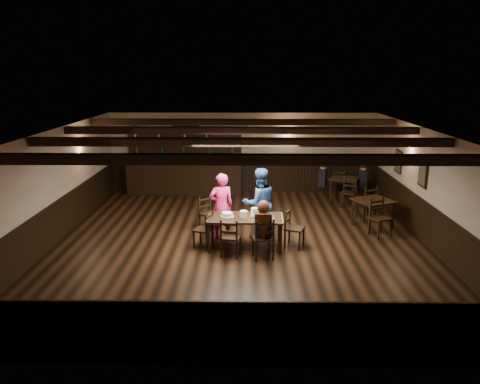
{
  "coord_description": "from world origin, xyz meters",
  "views": [
    {
      "loc": [
        0.12,
        -10.76,
        4.04
      ],
      "look_at": [
        -0.02,
        0.2,
        1.2
      ],
      "focal_mm": 35.0,
      "sensor_mm": 36.0,
      "label": 1
    }
  ],
  "objects_px": {
    "dining_table": "(245,220)",
    "chair_near_left": "(230,235)",
    "man_blue": "(259,203)",
    "chair_near_right": "(264,236)",
    "cake": "(227,215)",
    "bar_counter": "(185,172)",
    "woman_pink": "(221,206)"
  },
  "relations": [
    {
      "from": "chair_near_left",
      "to": "bar_counter",
      "type": "distance_m",
      "value": 5.97
    },
    {
      "from": "bar_counter",
      "to": "chair_near_right",
      "type": "bearing_deg",
      "value": -67.04
    },
    {
      "from": "chair_near_left",
      "to": "bar_counter",
      "type": "relative_size",
      "value": 0.22
    },
    {
      "from": "chair_near_left",
      "to": "woman_pink",
      "type": "bearing_deg",
      "value": 101.22
    },
    {
      "from": "man_blue",
      "to": "bar_counter",
      "type": "bearing_deg",
      "value": -79.72
    },
    {
      "from": "dining_table",
      "to": "cake",
      "type": "distance_m",
      "value": 0.44
    },
    {
      "from": "dining_table",
      "to": "bar_counter",
      "type": "xyz_separation_m",
      "value": [
        -2.06,
        5.09,
        0.04
      ]
    },
    {
      "from": "bar_counter",
      "to": "man_blue",
      "type": "bearing_deg",
      "value": -61.13
    },
    {
      "from": "bar_counter",
      "to": "dining_table",
      "type": "bearing_deg",
      "value": -67.97
    },
    {
      "from": "chair_near_right",
      "to": "cake",
      "type": "bearing_deg",
      "value": 137.06
    },
    {
      "from": "chair_near_right",
      "to": "cake",
      "type": "distance_m",
      "value": 1.16
    },
    {
      "from": "dining_table",
      "to": "bar_counter",
      "type": "relative_size",
      "value": 0.44
    },
    {
      "from": "woman_pink",
      "to": "man_blue",
      "type": "xyz_separation_m",
      "value": [
        0.93,
        0.07,
        0.06
      ]
    },
    {
      "from": "cake",
      "to": "chair_near_right",
      "type": "bearing_deg",
      "value": -42.94
    },
    {
      "from": "cake",
      "to": "bar_counter",
      "type": "relative_size",
      "value": 0.08
    },
    {
      "from": "chair_near_left",
      "to": "chair_near_right",
      "type": "xyz_separation_m",
      "value": [
        0.75,
        -0.12,
        0.03
      ]
    },
    {
      "from": "dining_table",
      "to": "chair_near_left",
      "type": "distance_m",
      "value": 0.72
    },
    {
      "from": "chair_near_left",
      "to": "chair_near_right",
      "type": "distance_m",
      "value": 0.76
    },
    {
      "from": "chair_near_right",
      "to": "woman_pink",
      "type": "height_order",
      "value": "woman_pink"
    },
    {
      "from": "woman_pink",
      "to": "cake",
      "type": "height_order",
      "value": "woman_pink"
    },
    {
      "from": "dining_table",
      "to": "woman_pink",
      "type": "xyz_separation_m",
      "value": [
        -0.59,
        0.66,
        0.14
      ]
    },
    {
      "from": "man_blue",
      "to": "bar_counter",
      "type": "height_order",
      "value": "bar_counter"
    },
    {
      "from": "cake",
      "to": "bar_counter",
      "type": "bearing_deg",
      "value": 107.96
    },
    {
      "from": "dining_table",
      "to": "woman_pink",
      "type": "bearing_deg",
      "value": 131.77
    },
    {
      "from": "woman_pink",
      "to": "man_blue",
      "type": "distance_m",
      "value": 0.94
    },
    {
      "from": "dining_table",
      "to": "man_blue",
      "type": "relative_size",
      "value": 1.01
    },
    {
      "from": "cake",
      "to": "chair_near_left",
      "type": "bearing_deg",
      "value": -82.54
    },
    {
      "from": "dining_table",
      "to": "man_blue",
      "type": "bearing_deg",
      "value": 64.68
    },
    {
      "from": "chair_near_right",
      "to": "bar_counter",
      "type": "xyz_separation_m",
      "value": [
        -2.47,
        5.83,
        0.17
      ]
    },
    {
      "from": "woman_pink",
      "to": "man_blue",
      "type": "relative_size",
      "value": 0.93
    },
    {
      "from": "dining_table",
      "to": "chair_near_right",
      "type": "bearing_deg",
      "value": -61.0
    },
    {
      "from": "dining_table",
      "to": "chair_near_left",
      "type": "relative_size",
      "value": 1.99
    }
  ]
}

